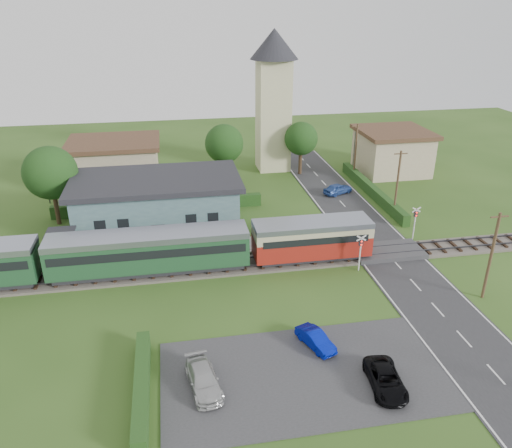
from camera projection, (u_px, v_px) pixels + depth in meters
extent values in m
plane|color=#2D4C19|center=(283.00, 275.00, 41.11)|extent=(120.00, 120.00, 0.00)
cube|color=#4C443D|center=(278.00, 262.00, 42.86)|extent=(76.00, 3.20, 0.20)
cube|color=#3F3F47|center=(280.00, 263.00, 42.09)|extent=(76.00, 0.08, 0.15)
cube|color=#3F3F47|center=(276.00, 255.00, 43.38)|extent=(76.00, 0.08, 0.15)
cube|color=#28282B|center=(397.00, 264.00, 42.70)|extent=(6.00, 70.00, 0.05)
cube|color=#333335|center=(303.00, 375.00, 30.09)|extent=(17.00, 9.00, 0.08)
cube|color=#333335|center=(387.00, 251.00, 44.41)|extent=(6.20, 3.40, 0.45)
cube|color=gray|center=(160.00, 253.00, 44.08)|extent=(30.00, 3.00, 0.45)
cube|color=beige|center=(62.00, 246.00, 42.21)|extent=(2.00, 2.00, 2.40)
cube|color=#232328|center=(60.00, 233.00, 41.69)|extent=(2.30, 2.30, 0.15)
cube|color=#45656D|center=(158.00, 206.00, 48.39)|extent=(15.00, 8.00, 4.80)
cube|color=#232328|center=(155.00, 180.00, 47.30)|extent=(16.00, 9.00, 0.50)
cube|color=#232328|center=(159.00, 235.00, 45.39)|extent=(1.20, 0.12, 2.20)
cube|color=black|center=(100.00, 227.00, 44.05)|extent=(1.00, 0.12, 1.20)
cube|color=black|center=(123.00, 225.00, 44.37)|extent=(1.00, 0.12, 1.20)
cube|color=black|center=(191.00, 220.00, 45.33)|extent=(1.00, 0.12, 1.20)
cube|color=black|center=(213.00, 219.00, 45.65)|extent=(1.00, 0.12, 1.20)
cube|color=#232328|center=(311.00, 254.00, 43.13)|extent=(9.00, 2.20, 0.50)
cube|color=maroon|center=(311.00, 244.00, 42.72)|extent=(10.00, 2.80, 1.80)
cube|color=#BAB189|center=(312.00, 231.00, 42.20)|extent=(10.00, 2.82, 0.90)
cube|color=black|center=(312.00, 234.00, 42.35)|extent=(9.00, 2.88, 0.60)
cube|color=gray|center=(312.00, 224.00, 41.94)|extent=(10.00, 2.90, 0.45)
cube|color=#232328|center=(151.00, 268.00, 40.95)|extent=(15.20, 2.20, 0.50)
cube|color=#1E4729|center=(150.00, 252.00, 40.33)|extent=(16.00, 2.80, 2.60)
cube|color=black|center=(149.00, 247.00, 40.17)|extent=(15.40, 2.86, 0.70)
cube|color=gray|center=(148.00, 236.00, 39.76)|extent=(16.00, 2.90, 0.50)
cube|color=beige|center=(273.00, 116.00, 64.14)|extent=(4.00, 4.00, 14.00)
cone|color=#232328|center=(274.00, 44.00, 60.52)|extent=(6.00, 6.00, 3.60)
cube|color=tan|center=(116.00, 165.00, 60.10)|extent=(10.00, 8.00, 5.00)
cube|color=#472D1E|center=(113.00, 143.00, 58.97)|extent=(10.80, 8.80, 0.50)
cube|color=tan|center=(392.00, 153.00, 64.81)|extent=(8.00, 8.00, 5.00)
cube|color=#472D1E|center=(394.00, 132.00, 63.68)|extent=(8.80, 8.80, 0.50)
cube|color=#193814|center=(142.00, 387.00, 28.33)|extent=(0.80, 9.00, 1.20)
cube|color=#193814|center=(372.00, 190.00, 57.49)|extent=(0.80, 18.00, 1.20)
cube|color=#193814|center=(159.00, 206.00, 53.14)|extent=(22.00, 0.80, 1.30)
cylinder|color=#332316|center=(56.00, 205.00, 49.62)|extent=(0.44, 0.44, 4.12)
sphere|color=#143311|center=(50.00, 173.00, 48.24)|extent=(5.20, 5.20, 5.20)
cylinder|color=#332316|center=(225.00, 169.00, 60.63)|extent=(0.44, 0.44, 3.85)
sphere|color=#143311|center=(224.00, 144.00, 59.35)|extent=(4.60, 4.60, 4.60)
cylinder|color=#332316|center=(300.00, 161.00, 64.08)|extent=(0.44, 0.44, 3.58)
sphere|color=#143311|center=(301.00, 139.00, 62.89)|extent=(4.20, 4.20, 4.20)
cylinder|color=#473321|center=(491.00, 257.00, 36.56)|extent=(0.22, 0.22, 7.00)
cube|color=#473321|center=(500.00, 217.00, 35.24)|extent=(1.40, 0.10, 0.10)
cylinder|color=#473321|center=(397.00, 184.00, 50.91)|extent=(0.22, 0.22, 7.00)
cube|color=#473321|center=(401.00, 154.00, 49.59)|extent=(1.40, 0.10, 0.10)
cylinder|color=#473321|center=(356.00, 152.00, 61.68)|extent=(0.22, 0.22, 7.00)
cube|color=#473321|center=(358.00, 126.00, 60.36)|extent=(1.40, 0.10, 0.10)
cylinder|color=silver|center=(360.00, 254.00, 41.16)|extent=(0.12, 0.12, 3.00)
cube|color=#232328|center=(361.00, 243.00, 40.70)|extent=(0.35, 0.18, 0.55)
sphere|color=#FF190C|center=(362.00, 242.00, 40.53)|extent=(0.14, 0.14, 0.14)
sphere|color=#FF190C|center=(361.00, 245.00, 40.66)|extent=(0.14, 0.14, 0.14)
cube|color=silver|center=(361.00, 238.00, 40.54)|extent=(0.84, 0.05, 0.55)
cube|color=silver|center=(361.00, 238.00, 40.54)|extent=(0.84, 0.05, 0.55)
cylinder|color=silver|center=(414.00, 225.00, 46.62)|extent=(0.12, 0.12, 3.00)
cube|color=#232328|center=(416.00, 214.00, 46.16)|extent=(0.35, 0.18, 0.55)
sphere|color=#FF190C|center=(417.00, 213.00, 45.99)|extent=(0.14, 0.14, 0.14)
sphere|color=#FF190C|center=(416.00, 216.00, 46.12)|extent=(0.14, 0.14, 0.14)
cube|color=silver|center=(417.00, 210.00, 46.00)|extent=(0.84, 0.05, 0.55)
cube|color=silver|center=(417.00, 210.00, 46.00)|extent=(0.84, 0.05, 0.55)
cylinder|color=#3F3F47|center=(46.00, 182.00, 54.50)|extent=(0.14, 0.14, 5.00)
sphere|color=orange|center=(42.00, 160.00, 53.47)|extent=(0.30, 0.30, 0.30)
cylinder|color=#3F3F47|center=(354.00, 148.00, 66.86)|extent=(0.14, 0.14, 5.00)
sphere|color=orange|center=(356.00, 130.00, 65.83)|extent=(0.30, 0.30, 0.30)
imported|color=#2B4D99|center=(338.00, 189.00, 57.82)|extent=(3.89, 2.81, 1.23)
imported|color=#031296|center=(316.00, 339.00, 32.33)|extent=(2.20, 3.37, 1.05)
imported|color=#B1B1B1|center=(203.00, 380.00, 28.83)|extent=(2.26, 4.24, 1.17)
imported|color=black|center=(386.00, 379.00, 28.88)|extent=(2.23, 4.11, 1.10)
imported|color=gray|center=(238.00, 238.00, 44.65)|extent=(0.67, 0.57, 1.56)
imported|color=gray|center=(99.00, 250.00, 42.36)|extent=(0.90, 0.99, 1.64)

